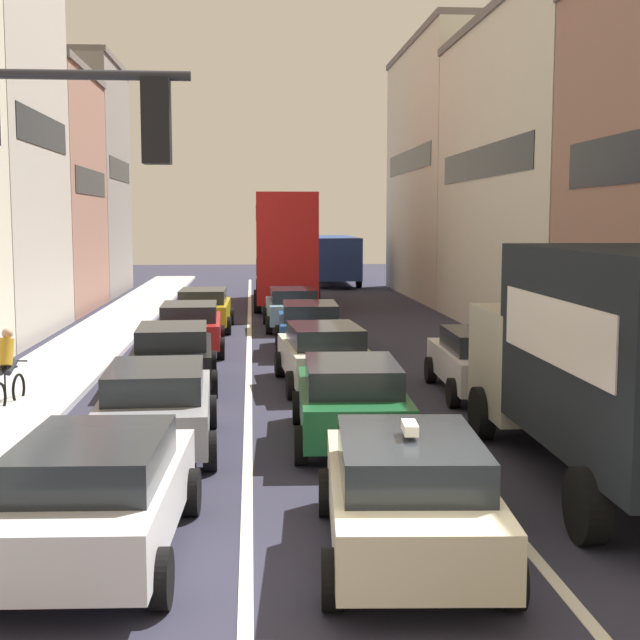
# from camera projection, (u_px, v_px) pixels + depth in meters

# --- Properties ---
(ground_plane) EXTENTS (140.00, 140.00, 0.00)m
(ground_plane) POSITION_uv_depth(u_px,v_px,m) (407.00, 597.00, 9.49)
(ground_plane) COLOR #2B2B3B
(sidewalk_left) EXTENTS (2.60, 64.00, 0.14)m
(sidewalk_left) POSITION_uv_depth(u_px,v_px,m) (93.00, 341.00, 28.79)
(sidewalk_left) COLOR #B1B1B1
(sidewalk_left) RESTS_ON ground
(lane_stripe_left) EXTENTS (0.16, 60.00, 0.01)m
(lane_stripe_left) POSITION_uv_depth(u_px,v_px,m) (249.00, 342.00, 29.18)
(lane_stripe_left) COLOR silver
(lane_stripe_left) RESTS_ON ground
(lane_stripe_right) EXTENTS (0.16, 60.00, 0.01)m
(lane_stripe_right) POSITION_uv_depth(u_px,v_px,m) (353.00, 341.00, 29.43)
(lane_stripe_right) COLOR silver
(lane_stripe_right) RESTS_ON ground
(building_row_right) EXTENTS (7.20, 43.90, 12.84)m
(building_row_right) POSITION_uv_depth(u_px,v_px,m) (567.00, 171.00, 32.67)
(building_row_right) COLOR beige
(building_row_right) RESTS_ON ground
(removalist_box_truck) EXTENTS (2.77, 7.73, 3.58)m
(removalist_box_truck) POSITION_uv_depth(u_px,v_px,m) (613.00, 356.00, 13.20)
(removalist_box_truck) COLOR #B7B29E
(removalist_box_truck) RESTS_ON ground
(taxi_centre_lane_front) EXTENTS (2.29, 4.41, 1.66)m
(taxi_centre_lane_front) POSITION_uv_depth(u_px,v_px,m) (408.00, 492.00, 10.50)
(taxi_centre_lane_front) COLOR beige
(taxi_centre_lane_front) RESTS_ON ground
(sedan_left_lane_front) EXTENTS (2.21, 4.37, 1.49)m
(sedan_left_lane_front) POSITION_uv_depth(u_px,v_px,m) (97.00, 492.00, 10.48)
(sedan_left_lane_front) COLOR silver
(sedan_left_lane_front) RESTS_ON ground
(sedan_centre_lane_second) EXTENTS (2.19, 4.36, 1.49)m
(sedan_centre_lane_second) POSITION_uv_depth(u_px,v_px,m) (351.00, 399.00, 15.93)
(sedan_centre_lane_second) COLOR #19592D
(sedan_centre_lane_second) RESTS_ON ground
(wagon_left_lane_second) EXTENTS (2.19, 4.37, 1.49)m
(wagon_left_lane_second) POSITION_uv_depth(u_px,v_px,m) (156.00, 405.00, 15.43)
(wagon_left_lane_second) COLOR gray
(wagon_left_lane_second) RESTS_ON ground
(hatchback_centre_lane_third) EXTENTS (2.28, 4.40, 1.49)m
(hatchback_centre_lane_third) POSITION_uv_depth(u_px,v_px,m) (324.00, 354.00, 21.27)
(hatchback_centre_lane_third) COLOR beige
(hatchback_centre_lane_third) RESTS_ON ground
(sedan_left_lane_third) EXTENTS (2.23, 4.38, 1.49)m
(sedan_left_lane_third) POSITION_uv_depth(u_px,v_px,m) (173.00, 354.00, 21.18)
(sedan_left_lane_third) COLOR black
(sedan_left_lane_third) RESTS_ON ground
(coupe_centre_lane_fourth) EXTENTS (2.13, 4.34, 1.49)m
(coupe_centre_lane_fourth) POSITION_uv_depth(u_px,v_px,m) (310.00, 325.00, 26.93)
(coupe_centre_lane_fourth) COLOR #194C8C
(coupe_centre_lane_fourth) RESTS_ON ground
(sedan_left_lane_fourth) EXTENTS (2.16, 4.35, 1.49)m
(sedan_left_lane_fourth) POSITION_uv_depth(u_px,v_px,m) (190.00, 326.00, 26.70)
(sedan_left_lane_fourth) COLOR #A51E1E
(sedan_left_lane_fourth) RESTS_ON ground
(sedan_centre_lane_fifth) EXTENTS (2.12, 4.33, 1.49)m
(sedan_centre_lane_fifth) POSITION_uv_depth(u_px,v_px,m) (293.00, 307.00, 32.48)
(sedan_centre_lane_fifth) COLOR #759EB7
(sedan_centre_lane_fifth) RESTS_ON ground
(sedan_left_lane_fifth) EXTENTS (2.11, 4.33, 1.49)m
(sedan_left_lane_fifth) POSITION_uv_depth(u_px,v_px,m) (204.00, 308.00, 32.14)
(sedan_left_lane_fifth) COLOR #B29319
(sedan_left_lane_fifth) RESTS_ON ground
(sedan_right_lane_behind_truck) EXTENTS (2.18, 4.36, 1.49)m
(sedan_right_lane_behind_truck) POSITION_uv_depth(u_px,v_px,m) (482.00, 360.00, 20.33)
(sedan_right_lane_behind_truck) COLOR silver
(sedan_right_lane_behind_truck) RESTS_ON ground
(bus_mid_queue_primary) EXTENTS (2.96, 10.55, 5.06)m
(bus_mid_queue_primary) POSITION_uv_depth(u_px,v_px,m) (285.00, 244.00, 40.95)
(bus_mid_queue_primary) COLOR #B21919
(bus_mid_queue_primary) RESTS_ON ground
(bus_far_queue_secondary) EXTENTS (2.92, 10.54, 2.90)m
(bus_far_queue_secondary) POSITION_uv_depth(u_px,v_px,m) (333.00, 255.00, 55.16)
(bus_far_queue_secondary) COLOR navy
(bus_far_queue_secondary) RESTS_ON ground
(cyclist_on_sidewalk) EXTENTS (0.50, 1.73, 1.72)m
(cyclist_on_sidewalk) POSITION_uv_depth(u_px,v_px,m) (8.00, 370.00, 18.65)
(cyclist_on_sidewalk) COLOR black
(cyclist_on_sidewalk) RESTS_ON ground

